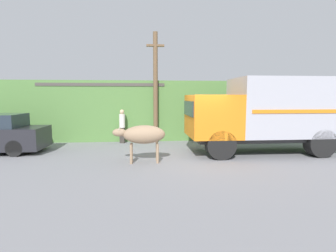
# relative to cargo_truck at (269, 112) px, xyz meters

# --- Properties ---
(ground_plane) EXTENTS (60.00, 60.00, 0.00)m
(ground_plane) POSITION_rel_cargo_truck_xyz_m (-3.36, -0.65, -1.74)
(ground_plane) COLOR gray
(hillside_embankment) EXTENTS (32.00, 5.22, 3.22)m
(hillside_embankment) POSITION_rel_cargo_truck_xyz_m (-3.36, 5.96, -0.13)
(hillside_embankment) COLOR #568442
(hillside_embankment) RESTS_ON ground_plane
(building_backdrop) EXTENTS (6.52, 2.70, 3.07)m
(building_backdrop) POSITION_rel_cargo_truck_xyz_m (-7.40, 4.67, -0.19)
(building_backdrop) COLOR #8CC69E
(building_backdrop) RESTS_ON ground_plane
(cargo_truck) EXTENTS (6.46, 2.43, 3.13)m
(cargo_truck) POSITION_rel_cargo_truck_xyz_m (0.00, 0.00, 0.00)
(cargo_truck) COLOR #2D2D2D
(cargo_truck) RESTS_ON ground_plane
(brown_cow) EXTENTS (1.87, 0.66, 1.35)m
(brown_cow) POSITION_rel_cargo_truck_xyz_m (-5.27, -1.18, -0.74)
(brown_cow) COLOR #9E7F60
(brown_cow) RESTS_ON ground_plane
(pedestrian_on_hill) EXTENTS (0.38, 0.38, 1.73)m
(pedestrian_on_hill) POSITION_rel_cargo_truck_xyz_m (-6.34, 2.96, -0.77)
(pedestrian_on_hill) COLOR #38332D
(pedestrian_on_hill) RESTS_ON ground_plane
(utility_pole) EXTENTS (0.90, 0.23, 5.61)m
(utility_pole) POSITION_rel_cargo_truck_xyz_m (-4.62, 3.08, 1.18)
(utility_pole) COLOR brown
(utility_pole) RESTS_ON ground_plane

